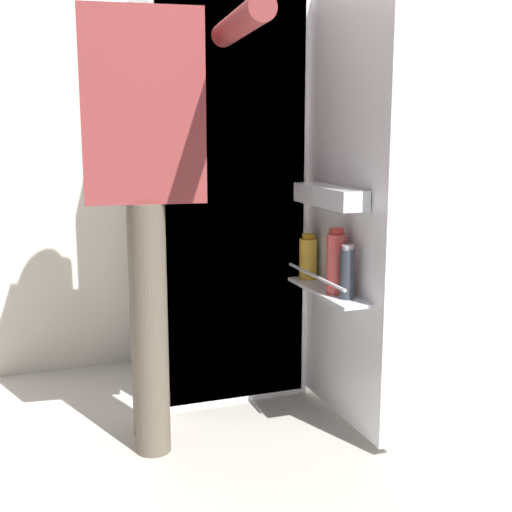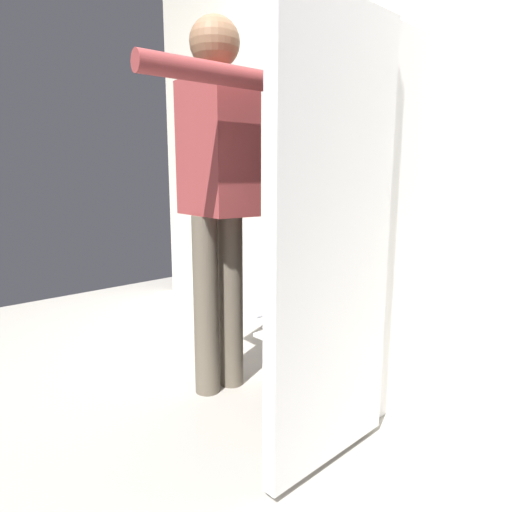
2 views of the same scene
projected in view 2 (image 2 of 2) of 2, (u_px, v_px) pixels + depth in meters
ground_plane at (272, 419)px, 1.91m from camera, size 5.36×5.36×0.00m
kitchen_wall at (399, 133)px, 2.31m from camera, size 4.40×0.10×2.54m
refrigerator at (354, 226)px, 2.09m from camera, size 0.68×1.25×1.62m
person at (218, 177)px, 2.01m from camera, size 0.54×0.75×1.73m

